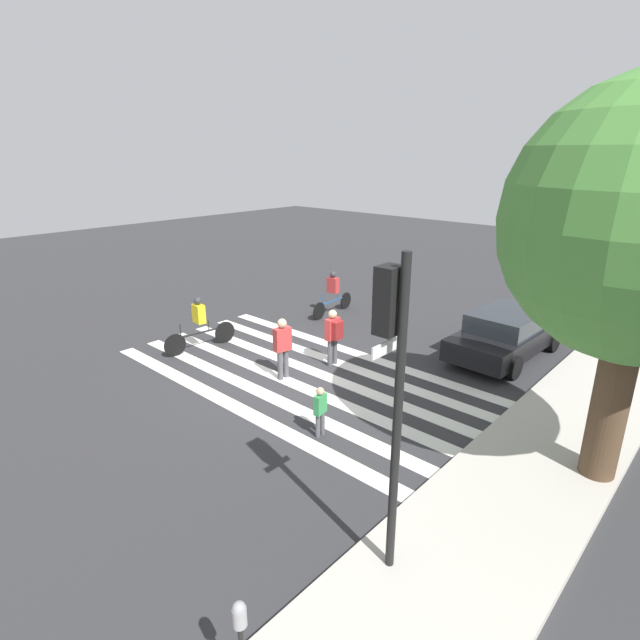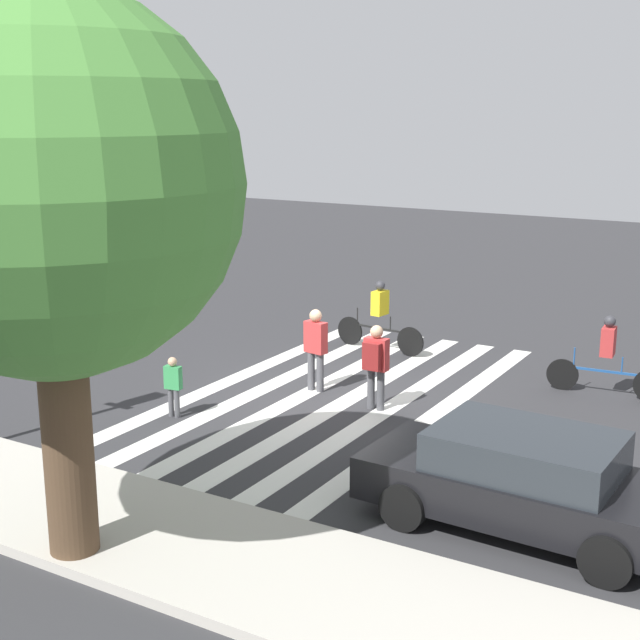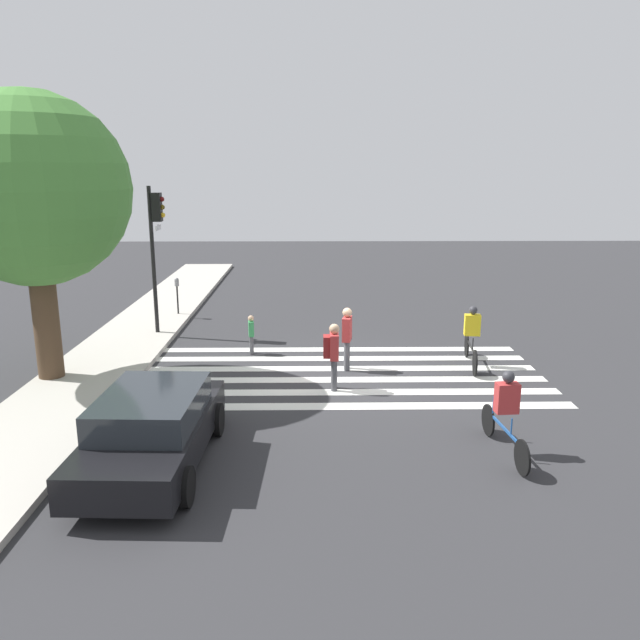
{
  "view_description": "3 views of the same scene",
  "coord_description": "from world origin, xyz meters",
  "px_view_note": "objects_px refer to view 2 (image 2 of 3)",
  "views": [
    {
      "loc": [
        8.5,
        8.57,
        5.65
      ],
      "look_at": [
        -0.81,
        0.09,
        1.35
      ],
      "focal_mm": 28.0,
      "sensor_mm": 36.0,
      "label": 1
    },
    {
      "loc": [
        -8.15,
        14.18,
        5.46
      ],
      "look_at": [
        0.17,
        0.08,
        1.49
      ],
      "focal_mm": 50.0,
      "sensor_mm": 36.0,
      "label": 2
    },
    {
      "loc": [
        -15.0,
        0.77,
        5.04
      ],
      "look_at": [
        -0.05,
        0.58,
        1.42
      ],
      "focal_mm": 35.0,
      "sensor_mm": 36.0,
      "label": 3
    }
  ],
  "objects_px": {
    "car_parked_silver_sedan": "(524,480)",
    "pedestrian_child_with_backpack": "(316,345)",
    "street_tree": "(50,187)",
    "cyclist_near_curb": "(607,352)",
    "pedestrian_adult_tall_backpack": "(375,361)",
    "cyclist_mid_street": "(380,313)",
    "pedestrian_adult_yellow_jacket": "(173,383)"
  },
  "relations": [
    {
      "from": "car_parked_silver_sedan",
      "to": "pedestrian_child_with_backpack",
      "type": "bearing_deg",
      "value": -32.21
    },
    {
      "from": "street_tree",
      "to": "cyclist_near_curb",
      "type": "distance_m",
      "value": 11.26
    },
    {
      "from": "pedestrian_adult_tall_backpack",
      "to": "cyclist_near_curb",
      "type": "relative_size",
      "value": 0.71
    },
    {
      "from": "street_tree",
      "to": "pedestrian_child_with_backpack",
      "type": "height_order",
      "value": "street_tree"
    },
    {
      "from": "pedestrian_adult_tall_backpack",
      "to": "street_tree",
      "type": "bearing_deg",
      "value": -94.72
    },
    {
      "from": "cyclist_mid_street",
      "to": "car_parked_silver_sedan",
      "type": "relative_size",
      "value": 0.53
    },
    {
      "from": "pedestrian_adult_tall_backpack",
      "to": "pedestrian_adult_yellow_jacket",
      "type": "relative_size",
      "value": 1.43
    },
    {
      "from": "pedestrian_child_with_backpack",
      "to": "car_parked_silver_sedan",
      "type": "bearing_deg",
      "value": 156.16
    },
    {
      "from": "pedestrian_child_with_backpack",
      "to": "cyclist_near_curb",
      "type": "relative_size",
      "value": 0.73
    },
    {
      "from": "street_tree",
      "to": "pedestrian_adult_yellow_jacket",
      "type": "relative_size",
      "value": 6.12
    },
    {
      "from": "street_tree",
      "to": "pedestrian_adult_yellow_jacket",
      "type": "xyz_separation_m",
      "value": [
        2.28,
        -4.65,
        -3.94
      ]
    },
    {
      "from": "pedestrian_adult_tall_backpack",
      "to": "cyclist_mid_street",
      "type": "bearing_deg",
      "value": 116.33
    },
    {
      "from": "pedestrian_adult_tall_backpack",
      "to": "pedestrian_child_with_backpack",
      "type": "distance_m",
      "value": 1.57
    },
    {
      "from": "pedestrian_adult_yellow_jacket",
      "to": "pedestrian_child_with_backpack",
      "type": "relative_size",
      "value": 0.68
    },
    {
      "from": "pedestrian_adult_tall_backpack",
      "to": "cyclist_near_curb",
      "type": "xyz_separation_m",
      "value": [
        -3.44,
        -3.0,
        -0.07
      ]
    },
    {
      "from": "pedestrian_adult_yellow_jacket",
      "to": "cyclist_mid_street",
      "type": "bearing_deg",
      "value": 70.19
    },
    {
      "from": "cyclist_mid_street",
      "to": "car_parked_silver_sedan",
      "type": "height_order",
      "value": "cyclist_mid_street"
    },
    {
      "from": "street_tree",
      "to": "cyclist_near_curb",
      "type": "height_order",
      "value": "street_tree"
    },
    {
      "from": "cyclist_near_curb",
      "to": "pedestrian_adult_tall_backpack",
      "type": "bearing_deg",
      "value": 36.56
    },
    {
      "from": "cyclist_mid_street",
      "to": "car_parked_silver_sedan",
      "type": "distance_m",
      "value": 8.91
    },
    {
      "from": "pedestrian_adult_tall_backpack",
      "to": "pedestrian_child_with_backpack",
      "type": "height_order",
      "value": "pedestrian_child_with_backpack"
    },
    {
      "from": "pedestrian_child_with_backpack",
      "to": "car_parked_silver_sedan",
      "type": "relative_size",
      "value": 0.38
    },
    {
      "from": "pedestrian_child_with_backpack",
      "to": "cyclist_mid_street",
      "type": "xyz_separation_m",
      "value": [
        0.26,
        -3.27,
        -0.06
      ]
    },
    {
      "from": "street_tree",
      "to": "pedestrian_adult_tall_backpack",
      "type": "height_order",
      "value": "street_tree"
    },
    {
      "from": "pedestrian_child_with_backpack",
      "to": "cyclist_mid_street",
      "type": "relative_size",
      "value": 0.71
    },
    {
      "from": "pedestrian_adult_tall_backpack",
      "to": "car_parked_silver_sedan",
      "type": "height_order",
      "value": "pedestrian_adult_tall_backpack"
    },
    {
      "from": "street_tree",
      "to": "pedestrian_child_with_backpack",
      "type": "distance_m",
      "value": 8.15
    },
    {
      "from": "pedestrian_adult_tall_backpack",
      "to": "cyclist_near_curb",
      "type": "height_order",
      "value": "pedestrian_adult_tall_backpack"
    },
    {
      "from": "cyclist_near_curb",
      "to": "pedestrian_child_with_backpack",
      "type": "bearing_deg",
      "value": 22.99
    },
    {
      "from": "street_tree",
      "to": "pedestrian_child_with_backpack",
      "type": "bearing_deg",
      "value": -83.15
    },
    {
      "from": "street_tree",
      "to": "pedestrian_adult_tall_backpack",
      "type": "distance_m",
      "value": 7.76
    },
    {
      "from": "pedestrian_adult_tall_backpack",
      "to": "cyclist_mid_street",
      "type": "height_order",
      "value": "cyclist_mid_street"
    }
  ]
}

